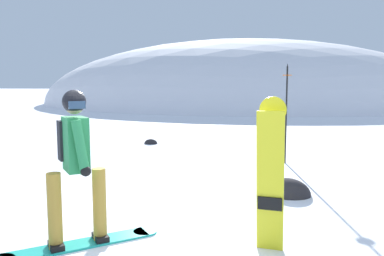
# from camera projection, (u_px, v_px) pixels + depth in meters

# --- Properties ---
(ground_plane) EXTENTS (300.00, 300.00, 0.00)m
(ground_plane) POSITION_uv_depth(u_px,v_px,m) (144.00, 237.00, 4.50)
(ground_plane) COLOR white
(ridge_peak_main) EXTENTS (37.59, 33.83, 11.95)m
(ridge_peak_main) POSITION_uv_depth(u_px,v_px,m) (238.00, 103.00, 38.21)
(ridge_peak_main) COLOR white
(ridge_peak_main) RESTS_ON ground
(snowboarder_main) EXTENTS (1.35, 1.42, 1.71)m
(snowboarder_main) POSITION_uv_depth(u_px,v_px,m) (76.00, 163.00, 4.17)
(snowboarder_main) COLOR #23B7A3
(snowboarder_main) RESTS_ON ground
(spare_snowboard) EXTENTS (0.28, 0.24, 1.65)m
(spare_snowboard) POSITION_uv_depth(u_px,v_px,m) (271.00, 175.00, 4.00)
(spare_snowboard) COLOR yellow
(spare_snowboard) RESTS_ON ground
(piste_marker_near) EXTENTS (0.20, 0.20, 2.24)m
(piste_marker_near) POSITION_uv_depth(u_px,v_px,m) (286.00, 107.00, 8.63)
(piste_marker_near) COLOR black
(piste_marker_near) RESTS_ON ground
(rock_dark) EXTENTS (0.41, 0.35, 0.29)m
(rock_dark) POSITION_uv_depth(u_px,v_px,m) (151.00, 144.00, 11.62)
(rock_dark) COLOR #282628
(rock_dark) RESTS_ON ground
(rock_small) EXTENTS (0.76, 0.64, 0.53)m
(rock_small) POSITION_uv_depth(u_px,v_px,m) (287.00, 194.00, 6.24)
(rock_small) COLOR #282628
(rock_small) RESTS_ON ground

